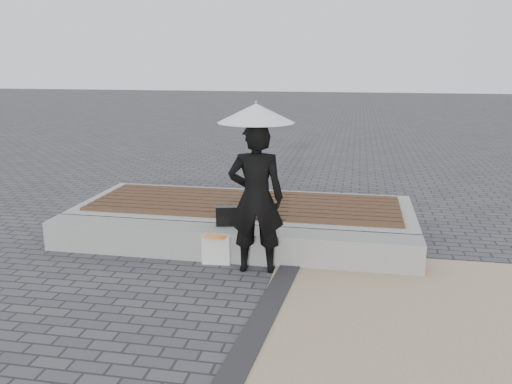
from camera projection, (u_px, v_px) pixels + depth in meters
ground at (189, 312)px, 5.46m from camera, size 80.00×80.00×0.00m
edging_band at (250, 342)px, 4.84m from camera, size 0.61×5.20×0.04m
seating_ledge at (226, 243)px, 6.94m from camera, size 5.00×0.45×0.40m
timber_platform at (245, 217)px, 8.08m from camera, size 5.00×2.00×0.40m
timber_decking at (245, 203)px, 8.03m from camera, size 4.60×1.60×0.04m
woman at (256, 198)px, 6.34m from camera, size 0.72×0.52×1.84m
parasol at (256, 113)px, 6.09m from camera, size 0.90×0.90×1.15m
handbag at (230, 216)px, 6.99m from camera, size 0.39×0.21×0.26m
canvas_tote at (217, 249)px, 6.74m from camera, size 0.37×0.17×0.38m
magazine at (215, 236)px, 6.65m from camera, size 0.31×0.23×0.01m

